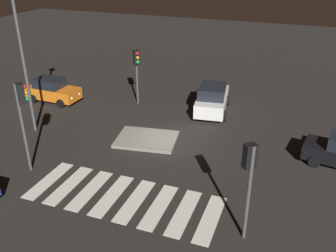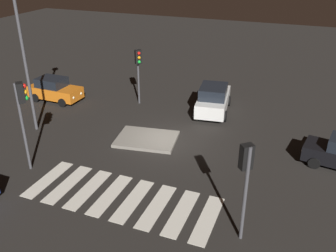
{
  "view_description": "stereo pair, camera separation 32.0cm",
  "coord_description": "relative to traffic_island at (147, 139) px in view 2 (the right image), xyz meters",
  "views": [
    {
      "loc": [
        6.61,
        -17.66,
        10.19
      ],
      "look_at": [
        0.0,
        0.0,
        1.0
      ],
      "focal_mm": 39.37,
      "sensor_mm": 36.0,
      "label": 1
    },
    {
      "loc": [
        6.91,
        -17.55,
        10.19
      ],
      "look_at": [
        0.0,
        0.0,
        1.0
      ],
      "focal_mm": 39.37,
      "sensor_mm": 36.0,
      "label": 2
    }
  ],
  "objects": [
    {
      "name": "car_orange",
      "position": [
        -8.85,
        3.27,
        0.74
      ],
      "size": [
        3.95,
        1.93,
        1.7
      ],
      "rotation": [
        0.0,
        0.0,
        -0.03
      ],
      "color": "orange",
      "rests_on": "ground"
    },
    {
      "name": "crosswalk_near",
      "position": [
        1.21,
        -5.41,
        -0.08
      ],
      "size": [
        8.75,
        3.2,
        0.02
      ],
      "color": "silver",
      "rests_on": "ground"
    },
    {
      "name": "car_white",
      "position": [
        2.5,
        5.42,
        0.86
      ],
      "size": [
        2.54,
        4.62,
        1.93
      ],
      "rotation": [
        0.0,
        0.0,
        1.71
      ],
      "color": "silver",
      "rests_on": "ground"
    },
    {
      "name": "ground_plane",
      "position": [
        1.21,
        0.34,
        -0.09
      ],
      "size": [
        80.0,
        80.0,
        0.0
      ],
      "primitive_type": "plane",
      "color": "black"
    },
    {
      "name": "traffic_light_west",
      "position": [
        -2.78,
        4.92,
        2.9
      ],
      "size": [
        0.54,
        0.53,
        3.94
      ],
      "rotation": [
        0.0,
        0.0,
        -0.85
      ],
      "color": "#47474C",
      "rests_on": "ground"
    },
    {
      "name": "street_lamp",
      "position": [
        -7.0,
        -1.12,
        5.74
      ],
      "size": [
        0.56,
        0.56,
        8.7
      ],
      "color": "#47474C",
      "rests_on": "ground"
    },
    {
      "name": "traffic_light_south",
      "position": [
        -4.16,
        -4.83,
        3.38
      ],
      "size": [
        0.54,
        0.54,
        4.59
      ],
      "rotation": [
        0.0,
        0.0,
        0.77
      ],
      "color": "#47474C",
      "rests_on": "ground"
    },
    {
      "name": "traffic_island",
      "position": [
        0.0,
        0.0,
        0.0
      ],
      "size": [
        3.79,
        3.07,
        0.18
      ],
      "color": "gray",
      "rests_on": "ground"
    },
    {
      "name": "traffic_light_east",
      "position": [
        6.62,
        -5.85,
        2.97
      ],
      "size": [
        0.54,
        0.53,
        4.04
      ],
      "rotation": [
        0.0,
        0.0,
        2.29
      ],
      "color": "#47474C",
      "rests_on": "ground"
    }
  ]
}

